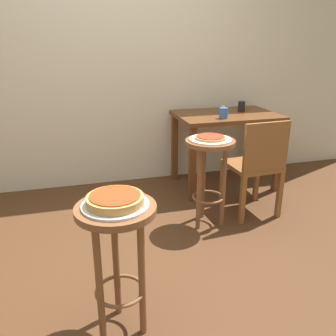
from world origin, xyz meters
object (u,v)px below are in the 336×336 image
serving_plate_foreground (115,205)px  wooden_chair (257,164)px  dining_table (226,126)px  cup_near_edge (224,113)px  stool_foreground (117,241)px  pizza_foreground (115,199)px  pizza_middle (210,137)px  cup_far_edge (242,106)px  condiment_shaker (223,109)px  serving_plate_middle (210,139)px  stool_middle (209,163)px

serving_plate_foreground → wooden_chair: (1.31, 1.01, -0.26)m
dining_table → cup_near_edge: bearing=-121.6°
stool_foreground → cup_near_edge: size_ratio=7.28×
stool_foreground → wooden_chair: size_ratio=0.85×
stool_foreground → dining_table: size_ratio=0.72×
pizza_foreground → cup_near_edge: bearing=51.1°
cup_near_edge → serving_plate_foreground: bearing=-128.9°
pizza_middle → cup_far_edge: (0.66, 0.81, 0.07)m
wooden_chair → dining_table: bearing=87.9°
cup_far_edge → wooden_chair: cup_far_edge is taller
serving_plate_foreground → pizza_foreground: (0.00, 0.00, 0.03)m
pizza_middle → condiment_shaker: bearing=60.2°
serving_plate_middle → pizza_foreground: bearing=-132.1°
pizza_foreground → serving_plate_middle: (0.86, 0.96, -0.03)m
pizza_foreground → stool_middle: bearing=47.9°
cup_far_edge → wooden_chair: (-0.21, -0.76, -0.35)m
pizza_middle → condiment_shaker: condiment_shaker is taller
stool_middle → pizza_middle: size_ratio=3.00×
dining_table → pizza_middle: bearing=-122.2°
pizza_foreground → dining_table: bearing=51.9°
serving_plate_foreground → cup_near_edge: (1.22, 1.51, 0.08)m
stool_foreground → stool_middle: same height
stool_foreground → cup_near_edge: 1.96m
serving_plate_middle → dining_table: 0.90m
wooden_chair → cup_near_edge: bearing=100.8°
pizza_middle → condiment_shaker: size_ratio=3.44×
stool_middle → dining_table: 0.90m
serving_plate_foreground → pizza_foreground: size_ratio=1.18×
dining_table → wooden_chair: bearing=-92.1°
serving_plate_middle → pizza_middle: pizza_middle is taller
cup_far_edge → serving_plate_foreground: bearing=-130.9°
pizza_foreground → pizza_middle: 1.29m
condiment_shaker → wooden_chair: (-0.01, -0.75, -0.33)m
stool_foreground → pizza_middle: bearing=47.9°
cup_far_edge → condiment_shaker: 0.20m
serving_plate_foreground → stool_foreground: bearing=90.0°
pizza_middle → dining_table: 0.90m
stool_foreground → cup_far_edge: (1.53, 1.76, 0.28)m
pizza_middle → serving_plate_foreground: bearing=-132.1°
pizza_foreground → serving_plate_middle: 1.29m
stool_middle → cup_far_edge: (0.66, 0.81, 0.28)m
stool_middle → dining_table: size_ratio=0.72×
pizza_middle → stool_middle: bearing=-123.7°
serving_plate_foreground → wooden_chair: wooden_chair is taller
pizza_middle → dining_table: dining_table is taller
condiment_shaker → wooden_chair: wooden_chair is taller
pizza_middle → stool_foreground: bearing=-132.1°
condiment_shaker → wooden_chair: size_ratio=0.08×
serving_plate_foreground → cup_far_edge: (1.53, 1.76, 0.08)m
stool_foreground → stool_middle: size_ratio=1.00×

